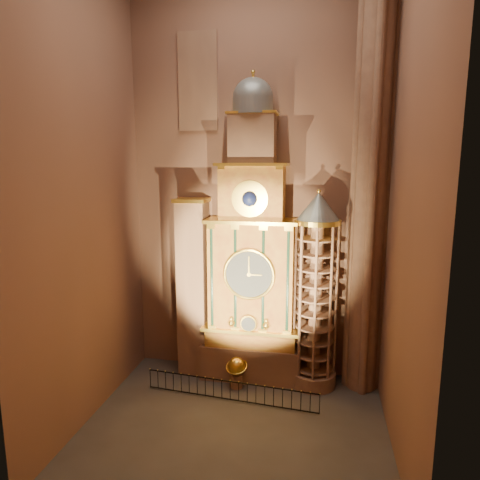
% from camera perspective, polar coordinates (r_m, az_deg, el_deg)
% --- Properties ---
extents(floor, '(14.00, 14.00, 0.00)m').
position_cam_1_polar(floor, '(21.73, -0.74, -23.65)').
color(floor, '#383330').
rests_on(floor, ground).
extents(wall_back, '(22.00, 0.00, 22.00)m').
position_cam_1_polar(wall_back, '(24.00, 2.05, 7.53)').
color(wall_back, '#8E604C').
rests_on(wall_back, floor).
extents(wall_left, '(0.00, 22.00, 22.00)m').
position_cam_1_polar(wall_left, '(20.66, -20.34, 6.50)').
color(wall_left, '#8E604C').
rests_on(wall_left, floor).
extents(wall_right, '(0.00, 22.00, 22.00)m').
position_cam_1_polar(wall_right, '(18.06, 21.63, 5.98)').
color(wall_right, '#8E604C').
rests_on(wall_right, floor).
extents(astronomical_clock, '(5.60, 2.41, 16.70)m').
position_cam_1_polar(astronomical_clock, '(23.58, 1.61, -3.13)').
color(astronomical_clock, '#8C634C').
rests_on(astronomical_clock, floor).
extents(portrait_tower, '(1.80, 1.60, 10.20)m').
position_cam_1_polar(portrait_tower, '(24.73, -6.25, -6.22)').
color(portrait_tower, '#8C634C').
rests_on(portrait_tower, floor).
extents(stair_turret, '(2.50, 2.50, 10.80)m').
position_cam_1_polar(stair_turret, '(23.42, 10.04, -6.95)').
color(stair_turret, '#8C634C').
rests_on(stair_turret, floor).
extents(gothic_pier, '(2.04, 2.04, 22.00)m').
position_cam_1_polar(gothic_pier, '(22.87, 17.07, 6.97)').
color(gothic_pier, '#8C634C').
rests_on(gothic_pier, floor).
extents(stained_glass_window, '(2.20, 0.14, 5.20)m').
position_cam_1_polar(stained_glass_window, '(24.97, -5.65, 20.27)').
color(stained_glass_window, navy).
rests_on(stained_glass_window, wall_back).
extents(celestial_globe, '(1.38, 1.32, 1.72)m').
position_cam_1_polar(celestial_globe, '(24.32, -0.45, -16.90)').
color(celestial_globe, '#8C634C').
rests_on(celestial_globe, floor).
extents(iron_railing, '(9.07, 0.92, 1.06)m').
position_cam_1_polar(iron_railing, '(23.32, -1.32, -19.45)').
color(iron_railing, black).
rests_on(iron_railing, floor).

